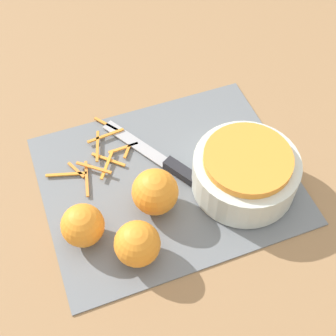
% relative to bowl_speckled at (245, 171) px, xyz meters
% --- Properties ---
extents(ground_plane, '(4.00, 4.00, 0.00)m').
position_rel_bowl_speckled_xyz_m(ground_plane, '(0.12, -0.06, -0.04)').
color(ground_plane, '#9E754C').
extents(cutting_board, '(0.43, 0.35, 0.01)m').
position_rel_bowl_speckled_xyz_m(cutting_board, '(0.12, -0.06, -0.04)').
color(cutting_board, slate).
rests_on(cutting_board, ground_plane).
extents(bowl_speckled, '(0.18, 0.18, 0.08)m').
position_rel_bowl_speckled_xyz_m(bowl_speckled, '(0.00, 0.00, 0.00)').
color(bowl_speckled, silver).
rests_on(bowl_speckled, cutting_board).
extents(knife, '(0.13, 0.21, 0.02)m').
position_rel_bowl_speckled_xyz_m(knife, '(0.10, -0.07, -0.03)').
color(knife, '#232328').
rests_on(knife, cutting_board).
extents(orange_left, '(0.07, 0.07, 0.07)m').
position_rel_bowl_speckled_xyz_m(orange_left, '(0.21, 0.06, -0.00)').
color(orange_left, orange).
rests_on(orange_left, cutting_board).
extents(orange_right, '(0.08, 0.08, 0.08)m').
position_rel_bowl_speckled_xyz_m(orange_right, '(0.15, -0.01, -0.00)').
color(orange_right, orange).
rests_on(orange_right, cutting_board).
extents(orange_back, '(0.07, 0.07, 0.07)m').
position_rel_bowl_speckled_xyz_m(orange_back, '(0.28, 0.00, -0.00)').
color(orange_back, orange).
rests_on(orange_back, cutting_board).
extents(peel_pile, '(0.17, 0.17, 0.01)m').
position_rel_bowl_speckled_xyz_m(peel_pile, '(0.21, -0.14, -0.04)').
color(peel_pile, '#F99836').
rests_on(peel_pile, cutting_board).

